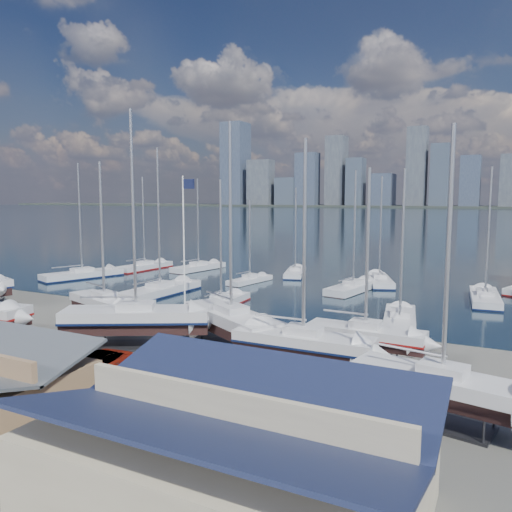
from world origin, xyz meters
The scene contains 26 objects.
ground centered at (0.00, -10.00, 0.00)m, with size 1400.00×1400.00×0.00m, color #605E59.
water centered at (0.00, 300.00, -0.15)m, with size 1400.00×600.00×0.40m, color #192E3B.
far_shore centered at (0.00, 560.00, 1.10)m, with size 1400.00×80.00×2.20m, color #2D332D.
skyline centered at (-7.83, 553.76, 39.09)m, with size 639.14×43.80×107.69m.
shed_blue centered at (16.00, -26.00, 2.42)m, with size 13.65×9.45×4.71m.
sailboat_cradle_2 centered at (-7.27, -8.00, 2.00)m, with size 9.09×5.10×14.44m.
sailboat_cradle_3 centered at (-0.57, -11.65, 2.16)m, with size 11.21×8.04×17.77m.
sailboat_cradle_4 centered at (6.10, -8.78, 2.12)m, with size 10.39×7.70×16.81m.
sailboat_cradle_5 centered at (12.95, -11.41, 2.02)m, with size 9.27×2.74×14.99m.
sailboat_cradle_6 centered at (15.96, -7.42, 1.93)m, with size 8.16×2.45×13.32m.
sailboat_cradle_7 centered at (21.83, -15.11, 2.02)m, with size 9.34×4.25×14.81m.
sailboat_moored_0 centered at (-28.89, 10.21, 0.31)m, with size 6.67×11.68×16.85m.
sailboat_moored_1 centered at (-26.58, 20.92, 0.31)m, with size 3.73×10.41×15.24m.
sailboat_moored_2 centered at (-18.55, 24.13, 0.32)m, with size 4.42×10.20×14.91m.
sailboat_moored_3 centered at (-11.49, 5.36, 0.31)m, with size 3.73×11.97×17.74m.
sailboat_moored_4 centered at (-6.06, 17.56, 0.33)m, with size 3.37×7.92×11.58m.
sailboat_moored_5 centered at (-3.05, 26.09, 0.31)m, with size 4.93×9.26×13.34m.
sailboat_moored_6 centered at (-1.97, 3.28, 0.31)m, with size 3.14×9.36×13.79m.
sailboat_moored_7 centered at (7.97, 17.78, 0.32)m, with size 4.51×10.45×15.27m.
sailboat_moored_8 centered at (9.54, 24.49, 0.31)m, with size 6.01×10.19×14.72m.
sailboat_moored_9 centered at (16.11, 4.15, 0.32)m, with size 4.30×9.92×14.49m.
sailboat_moored_10 centered at (22.49, 18.22, 0.31)m, with size 3.85×10.47×15.30m.
car_b centered at (0.00, -18.16, 0.80)m, with size 1.70×4.86×1.60m, color gray.
car_c centered at (1.60, -18.23, 0.79)m, with size 2.61×5.66×1.57m, color gray.
car_d centered at (12.50, -19.02, 0.65)m, with size 1.81×4.45×1.29m, color gray.
flagpole centered at (1.11, -7.50, 7.60)m, with size 1.15×0.12×13.08m.
Camera 1 is at (24.35, -40.64, 11.34)m, focal length 35.00 mm.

